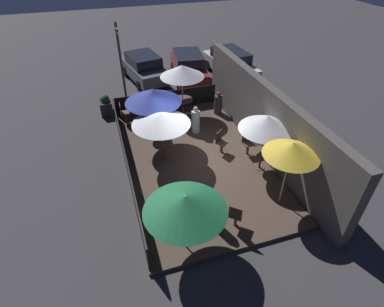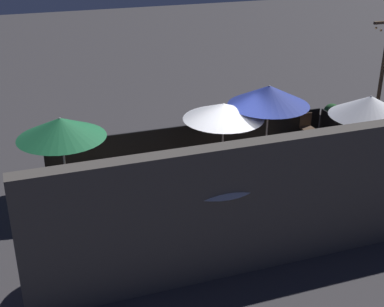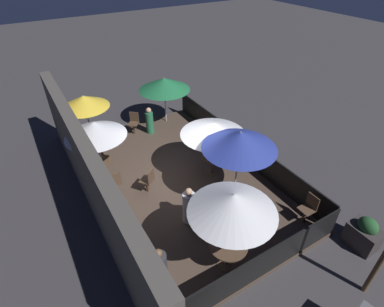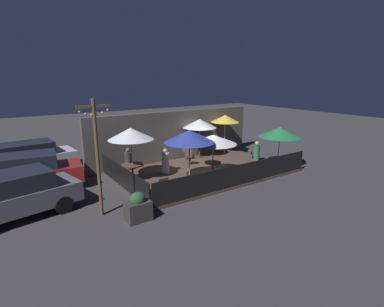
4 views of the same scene
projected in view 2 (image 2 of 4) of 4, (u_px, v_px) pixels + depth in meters
name	position (u px, v px, depth m)	size (l,w,h in m)	color
ground_plane	(226.00, 198.00, 13.98)	(60.00, 60.00, 0.00)	#383538
patio_deck	(226.00, 195.00, 13.95)	(8.86, 5.35, 0.12)	#47382D
building_wall	(283.00, 202.00, 10.89)	(10.46, 0.36, 2.88)	#4C4742
fence_front	(192.00, 140.00, 15.99)	(8.66, 0.05, 0.95)	black
fence_side_left	(370.00, 154.00, 15.05)	(0.05, 5.15, 0.95)	black
patio_umbrella_0	(370.00, 106.00, 13.59)	(2.04, 2.04, 2.46)	#B2B2B7
patio_umbrella_1	(224.00, 111.00, 14.25)	(2.19, 2.19, 2.06)	#B2B2B7
patio_umbrella_2	(211.00, 167.00, 10.77)	(1.96, 1.96, 2.28)	#B2B2B7
patio_umbrella_3	(61.00, 128.00, 13.28)	(2.24, 2.24, 2.07)	#B2B2B7
patio_umbrella_4	(122.00, 169.00, 10.32)	(1.72, 1.72, 2.41)	#B2B2B7
patio_umbrella_5	(269.00, 95.00, 14.53)	(2.25, 2.25, 2.42)	#B2B2B7
dining_table_0	(362.00, 162.00, 14.25)	(0.98, 0.98, 0.77)	#4C3828
dining_table_1	(222.00, 154.00, 14.77)	(0.78, 0.78, 0.75)	#4C3828
dining_table_2	(210.00, 227.00, 11.36)	(0.75, 0.75, 0.76)	#4C3828
patio_chair_0	(250.00, 197.00, 12.73)	(0.56, 0.56, 0.93)	#4C3828
patio_chair_1	(86.00, 202.00, 12.47)	(0.56, 0.56, 0.94)	#4C3828
patio_chair_2	(253.00, 220.00, 11.75)	(0.42, 0.42, 0.96)	#4C3828
patio_chair_3	(307.00, 127.00, 16.76)	(0.40, 0.40, 0.96)	#4C3828
patron_1	(305.00, 175.00, 13.66)	(0.50, 0.50, 1.25)	silver
patron_2	(94.00, 188.00, 13.07)	(0.46, 0.46, 1.18)	#236642
planter_box	(330.00, 120.00, 17.87)	(0.84, 0.59, 1.02)	#332D2D
light_post	(382.00, 73.00, 16.43)	(1.10, 0.12, 4.09)	brown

